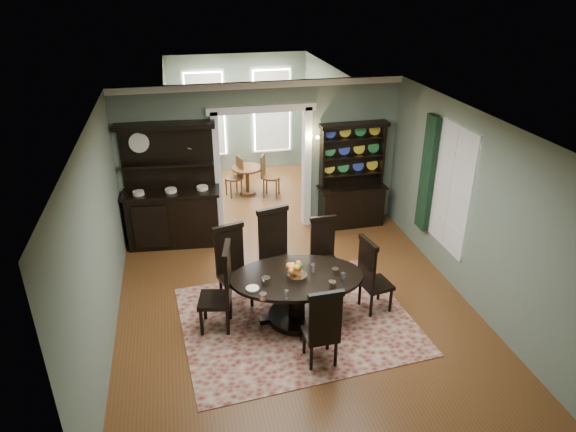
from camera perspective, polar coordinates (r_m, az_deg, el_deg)
name	(u,v)px	position (r m, az deg, el deg)	size (l,w,h in m)	color
room	(297,220)	(7.42, 1.03, -0.44)	(5.51, 6.01, 3.01)	brown
parlor	(244,123)	(12.52, -4.91, 10.21)	(3.51, 3.50, 3.01)	brown
doorway_trim	(262,153)	(10.09, -2.89, 7.03)	(2.08, 0.25, 2.57)	silver
right_window	(439,181)	(9.10, 16.44, 3.74)	(0.15, 1.47, 2.12)	white
wall_sconce	(311,138)	(10.06, 2.62, 8.60)	(0.27, 0.21, 0.21)	gold
rug	(297,320)	(8.01, 0.98, -11.46)	(3.41, 2.76, 0.01)	maroon
dining_table	(297,290)	(7.72, 1.00, -8.17)	(2.08, 1.99, 0.78)	black
centerpiece	(297,273)	(7.53, 1.03, -6.39)	(1.48, 0.95, 0.24)	silver
chair_far_left	(232,263)	(8.11, -6.24, -5.23)	(0.60, 0.58, 1.33)	black
chair_far_mid	(276,247)	(8.40, -1.38, -3.51)	(0.63, 0.61, 1.42)	black
chair_far_right	(324,249)	(8.64, 3.99, -3.63)	(0.46, 0.42, 1.18)	black
chair_end_left	(222,286)	(7.53, -7.35, -7.77)	(0.57, 0.59, 1.37)	black
chair_end_right	(371,274)	(7.96, 9.22, -6.37)	(0.52, 0.54, 1.26)	black
chair_near	(323,326)	(6.86, 3.91, -12.13)	(0.47, 0.44, 1.23)	black
sideboard	(172,204)	(10.00, -12.73, 1.36)	(1.85, 0.80, 2.37)	black
welsh_dresser	(351,189)	(10.60, 7.06, 2.98)	(1.39, 0.52, 2.16)	black
parlor_table	(247,177)	(12.17, -4.54, 4.39)	(0.72, 0.72, 0.66)	#5B321A
parlor_chair_left	(236,175)	(12.08, -5.80, 4.51)	(0.43, 0.42, 0.93)	#5B321A
parlor_chair_right	(268,174)	(11.97, -2.22, 4.63)	(0.48, 0.47, 1.01)	#5B321A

